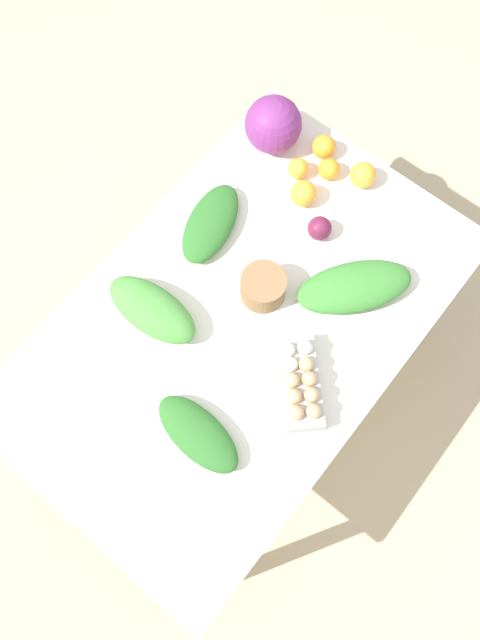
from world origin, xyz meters
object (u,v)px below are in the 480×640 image
Objects in this scene: greens_bunch_dandelion at (354,287)px; paper_bag at (263,287)px; egg_carton at (300,382)px; orange_0 at (329,169)px; greens_bunch_kale at (211,223)px; orange_4 at (363,175)px; cabbage_purple at (273,125)px; greens_bunch_beet_tops at (198,434)px; greens_bunch_chard at (152,310)px; orange_1 at (324,147)px; beet_root at (320,228)px; orange_3 at (303,193)px; orange_2 at (298,168)px.

paper_bag is at bearing 129.70° from greens_bunch_dandelion.
orange_0 is (0.62, 0.35, -0.01)m from egg_carton.
orange_4 is (0.43, -0.27, 0.01)m from greens_bunch_kale.
cabbage_purple is 0.83m from egg_carton.
greens_bunch_beet_tops is at bearing -166.23° from orange_0.
egg_carton is 0.32m from greens_bunch_beet_tops.
orange_1 is at bearing -3.86° from greens_bunch_chard.
egg_carton reaches higher than beet_root.
orange_1 is (0.25, 0.16, 0.00)m from beet_root.
greens_bunch_dandelion is at bearing -36.04° from egg_carton.
orange_1 is at bearing 86.77° from orange_4.
orange_2 is at bearing 46.94° from orange_3.
greens_bunch_chard reaches higher than orange_1.
greens_bunch_kale is (-0.37, -0.05, -0.06)m from cabbage_purple.
orange_3 is at bearing -118.02° from cabbage_purple.
greens_bunch_chard is 0.72m from orange_0.
egg_carton is 0.30m from paper_bag.
egg_carton is at bearing -149.98° from beet_root.
greens_bunch_dandelion is at bearing -117.46° from cabbage_purple.
cabbage_purple reaches higher than paper_bag.
greens_bunch_dandelion reaches higher than orange_1.
beet_root is at bearing -118.73° from cabbage_purple.
beet_root is 0.96× the size of orange_1.
greens_bunch_kale is 0.42m from orange_0.
egg_carton is (-0.60, -0.57, -0.05)m from cabbage_purple.
orange_2 is (-0.11, 0.02, -0.00)m from orange_1.
paper_bag is 0.43m from orange_2.
orange_0 is at bearing -3.15° from orange_3.
greens_bunch_chard is at bearing 164.49° from orange_4.
paper_bag is 0.50m from orange_4.
orange_3 is (0.06, 0.11, 0.00)m from beet_root.
greens_bunch_chard reaches higher than orange_3.
orange_0 is 0.11m from orange_4.
egg_carton reaches higher than orange_0.
orange_3 is at bearing 176.85° from orange_0.
orange_2 is at bearing 23.33° from paper_bag.
paper_bag is 0.47m from orange_0.
paper_bag reaches higher than orange_0.
greens_bunch_dandelion is at bearing -133.13° from orange_1.
orange_4 reaches higher than orange_0.
orange_2 is 0.81× the size of orange_4.
greens_bunch_beet_tops is 3.61× the size of orange_1.
orange_2 is at bearing -3.01° from greens_bunch_chard.
orange_0 is (0.19, 0.10, -0.00)m from beet_root.
greens_bunch_chard is 3.87× the size of orange_1.
orange_4 is (0.05, -0.10, 0.01)m from orange_0.
orange_4 is at bearing -31.78° from greens_bunch_kale.
greens_bunch_dandelion is at bearing -148.50° from orange_4.
greens_bunch_beet_tops is at bearing -163.98° from paper_bag.
greens_bunch_chard is 3.61× the size of orange_4.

